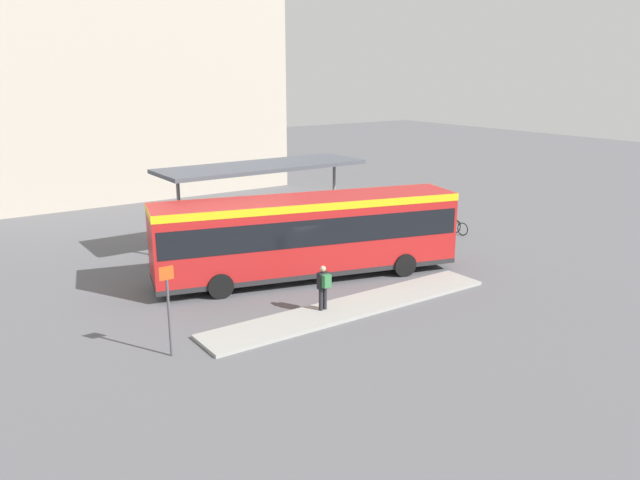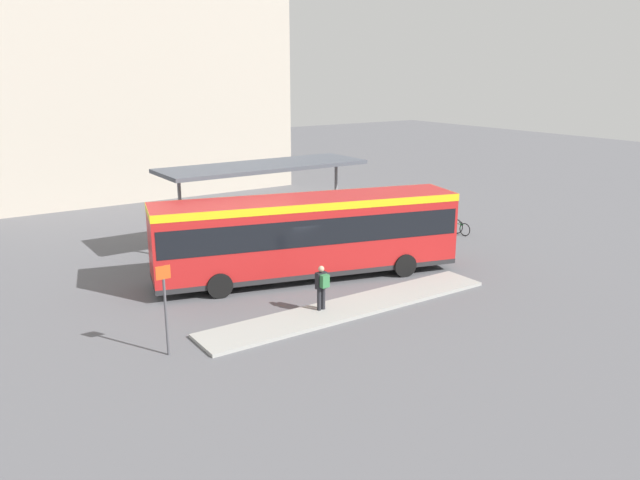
{
  "view_description": "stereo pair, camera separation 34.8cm",
  "coord_description": "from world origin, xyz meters",
  "px_view_note": "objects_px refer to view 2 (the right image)",
  "views": [
    {
      "loc": [
        -13.49,
        -20.29,
        8.27
      ],
      "look_at": [
        0.62,
        0.0,
        1.5
      ],
      "focal_mm": 35.0,
      "sensor_mm": 36.0,
      "label": 1
    },
    {
      "loc": [
        -13.21,
        -20.49,
        8.27
      ],
      "look_at": [
        0.62,
        0.0,
        1.5
      ],
      "focal_mm": 35.0,
      "sensor_mm": 36.0,
      "label": 2
    }
  ],
  "objects_px": {
    "potted_planter_near_shelter": "(249,249)",
    "pedestrian_waiting": "(322,285)",
    "bicycle_yellow": "(448,224)",
    "bicycle_green": "(458,228)",
    "city_bus": "(308,232)",
    "platform_sign": "(165,306)"
  },
  "relations": [
    {
      "from": "bicycle_yellow",
      "to": "platform_sign",
      "type": "distance_m",
      "value": 18.66
    },
    {
      "from": "bicycle_yellow",
      "to": "potted_planter_near_shelter",
      "type": "relative_size",
      "value": 1.35
    },
    {
      "from": "bicycle_yellow",
      "to": "potted_planter_near_shelter",
      "type": "height_order",
      "value": "potted_planter_near_shelter"
    },
    {
      "from": "city_bus",
      "to": "bicycle_green",
      "type": "relative_size",
      "value": 7.94
    },
    {
      "from": "bicycle_yellow",
      "to": "city_bus",
      "type": "bearing_deg",
      "value": 93.49
    },
    {
      "from": "bicycle_yellow",
      "to": "pedestrian_waiting",
      "type": "bearing_deg",
      "value": 107.09
    },
    {
      "from": "city_bus",
      "to": "bicycle_yellow",
      "type": "xyz_separation_m",
      "value": [
        10.27,
        2.18,
        -1.56
      ]
    },
    {
      "from": "pedestrian_waiting",
      "to": "bicycle_yellow",
      "type": "relative_size",
      "value": 0.9
    },
    {
      "from": "platform_sign",
      "to": "potted_planter_near_shelter",
      "type": "bearing_deg",
      "value": 46.83
    },
    {
      "from": "pedestrian_waiting",
      "to": "potted_planter_near_shelter",
      "type": "bearing_deg",
      "value": -7.91
    },
    {
      "from": "bicycle_green",
      "to": "potted_planter_near_shelter",
      "type": "relative_size",
      "value": 1.19
    },
    {
      "from": "potted_planter_near_shelter",
      "to": "bicycle_green",
      "type": "bearing_deg",
      "value": -6.8
    },
    {
      "from": "city_bus",
      "to": "platform_sign",
      "type": "relative_size",
      "value": 4.5
    },
    {
      "from": "potted_planter_near_shelter",
      "to": "pedestrian_waiting",
      "type": "bearing_deg",
      "value": -94.7
    },
    {
      "from": "pedestrian_waiting",
      "to": "potted_planter_near_shelter",
      "type": "xyz_separation_m",
      "value": [
        0.53,
        6.45,
        -0.34
      ]
    },
    {
      "from": "pedestrian_waiting",
      "to": "bicycle_yellow",
      "type": "height_order",
      "value": "pedestrian_waiting"
    },
    {
      "from": "pedestrian_waiting",
      "to": "bicycle_yellow",
      "type": "xyz_separation_m",
      "value": [
        11.98,
        5.74,
        -0.65
      ]
    },
    {
      "from": "pedestrian_waiting",
      "to": "bicycle_yellow",
      "type": "bearing_deg",
      "value": -67.61
    },
    {
      "from": "city_bus",
      "to": "potted_planter_near_shelter",
      "type": "height_order",
      "value": "city_bus"
    },
    {
      "from": "platform_sign",
      "to": "pedestrian_waiting",
      "type": "bearing_deg",
      "value": 1.76
    },
    {
      "from": "bicycle_yellow",
      "to": "bicycle_green",
      "type": "bearing_deg",
      "value": 173.4
    },
    {
      "from": "bicycle_yellow",
      "to": "potted_planter_near_shelter",
      "type": "xyz_separation_m",
      "value": [
        -11.45,
        0.71,
        0.31
      ]
    }
  ]
}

